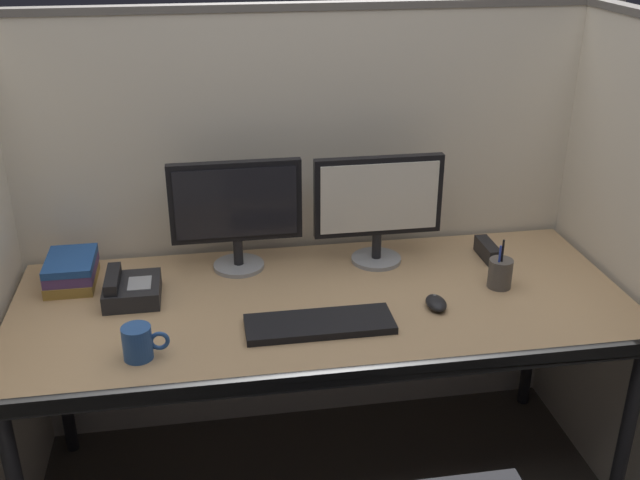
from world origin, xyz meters
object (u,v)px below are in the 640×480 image
Objects in this scene: red_stapler at (488,251)px; coffee_mug at (139,343)px; book_stack at (71,271)px; monitor_left at (236,208)px; monitor_right at (378,203)px; computer_mouse at (436,303)px; pen_cup at (500,273)px; desk_phone at (130,289)px; desk at (323,315)px; keyboard_main at (320,324)px.

red_stapler is 1.23m from coffee_mug.
book_stack is (-1.39, 0.03, 0.02)m from red_stapler.
monitor_left is 0.47m from monitor_right.
computer_mouse is 0.26m from pen_cup.
coffee_mug is at bearing -171.39° from computer_mouse.
monitor_right is at bearing 144.47° from pen_cup.
book_stack is at bearing 144.72° from desk_phone.
pen_cup is at bearing -5.34° from desk_phone.
monitor_left and monitor_right have the same top height.
desk is 0.58m from pen_cup.
monitor_left reaches higher than red_stapler.
red_stapler is (0.65, 0.36, 0.02)m from keyboard_main.
coffee_mug is (-0.50, -0.08, 0.04)m from keyboard_main.
keyboard_main is 2.55× the size of pen_cup.
keyboard_main is (-0.26, -0.40, -0.20)m from monitor_right.
book_stack reaches higher than desk.
red_stapler is at bearing 29.36° from keyboard_main.
keyboard_main is at bearing -64.28° from monitor_left.
computer_mouse is at bearing -132.26° from red_stapler.
computer_mouse is (0.33, -0.10, 0.07)m from desk.
pen_cup is at bearing -35.53° from monitor_right.
book_stack is (-0.74, 0.40, 0.03)m from keyboard_main.
book_stack is (-0.54, -0.03, -0.17)m from monitor_left.
coffee_mug is at bearing -63.40° from book_stack.
pen_cup is at bearing 0.38° from desk.
monitor_left is 4.48× the size of computer_mouse.
monitor_right reaches higher than book_stack.
red_stapler is (0.61, 0.21, 0.08)m from desk.
book_stack is at bearing 116.60° from coffee_mug.
keyboard_main is 2.26× the size of desk_phone.
red_stapler reaches higher than keyboard_main.
red_stapler is at bearing 4.84° from desk_phone.
computer_mouse is 0.64× the size of red_stapler.
pen_cup reaches higher than desk_phone.
book_stack is at bearing 162.76° from computer_mouse.
pen_cup is (0.34, -0.25, -0.17)m from monitor_right.
monitor_right is 0.92m from coffee_mug.
desk_phone is at bearing -35.28° from book_stack.
desk is at bearing -132.22° from monitor_right.
monitor_right is at bearing 106.70° from computer_mouse.
pen_cup is 1.13m from coffee_mug.
computer_mouse is 0.51× the size of desk_phone.
keyboard_main is 0.74m from red_stapler.
monitor_left reaches higher than coffee_mug.
monitor_right reaches higher than desk_phone.
monitor_left is at bearing 176.79° from monitor_right.
book_stack reaches higher than keyboard_main.
desk is 19.79× the size of computer_mouse.
monitor_left is 3.41× the size of coffee_mug.
computer_mouse is (0.57, -0.37, -0.20)m from monitor_left.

